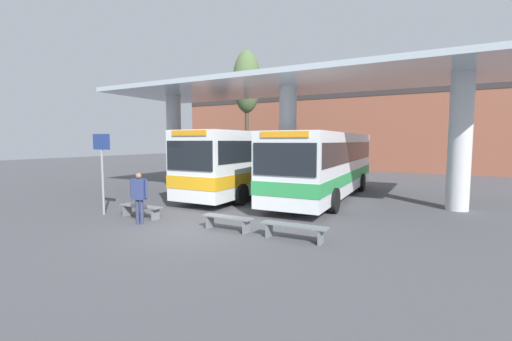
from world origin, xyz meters
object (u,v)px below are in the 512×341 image
waiting_bench_near_pillar (294,228)px  waiting_bench_far_platform (227,220)px  waiting_bench_mid_platform (141,209)px  poplar_tree_behind_left (247,83)px  transit_bus_left_bay (252,160)px  info_sign_platform (102,158)px  parked_car_street (265,160)px  pedestrian_waiting (139,193)px  transit_bus_center_bay (326,162)px

waiting_bench_near_pillar → waiting_bench_far_platform: same height
waiting_bench_mid_platform → poplar_tree_behind_left: size_ratio=0.17×
transit_bus_left_bay → info_sign_platform: 7.91m
waiting_bench_far_platform → info_sign_platform: (-5.56, -0.29, 1.89)m
waiting_bench_near_pillar → info_sign_platform: 8.08m
transit_bus_left_bay → waiting_bench_far_platform: 8.02m
waiting_bench_far_platform → waiting_bench_near_pillar: bearing=0.0°
parked_car_street → waiting_bench_near_pillar: bearing=-60.7°
waiting_bench_near_pillar → waiting_bench_mid_platform: 6.16m
pedestrian_waiting → poplar_tree_behind_left: size_ratio=0.16×
waiting_bench_far_platform → parked_car_street: size_ratio=0.38×
transit_bus_center_bay → pedestrian_waiting: transit_bus_center_bay is taller
transit_bus_left_bay → waiting_bench_far_platform: (3.13, -7.23, -1.51)m
waiting_bench_mid_platform → poplar_tree_behind_left: poplar_tree_behind_left is taller
waiting_bench_near_pillar → poplar_tree_behind_left: size_ratio=0.19×
waiting_bench_mid_platform → pedestrian_waiting: bearing=-45.0°
info_sign_platform → poplar_tree_behind_left: (-3.80, 17.83, 5.72)m
waiting_bench_far_platform → parked_car_street: (-8.88, 20.19, 0.71)m
transit_bus_center_bay → poplar_tree_behind_left: 15.42m
transit_bus_center_bay → waiting_bench_near_pillar: size_ratio=5.80×
info_sign_platform → pedestrian_waiting: size_ratio=1.77×
transit_bus_center_bay → info_sign_platform: size_ratio=3.69×
waiting_bench_mid_platform → waiting_bench_far_platform: same height
poplar_tree_behind_left → pedestrian_waiting: bearing=-71.2°
poplar_tree_behind_left → waiting_bench_near_pillar: bearing=-56.4°
transit_bus_left_bay → waiting_bench_mid_platform: transit_bus_left_bay is taller
pedestrian_waiting → waiting_bench_mid_platform: bearing=118.6°
transit_bus_left_bay → pedestrian_waiting: bearing=89.4°
transit_bus_center_bay → info_sign_platform: (-6.41, -8.04, 0.42)m
waiting_bench_mid_platform → transit_bus_left_bay: bearing=84.1°
waiting_bench_near_pillar → info_sign_platform: (-7.85, -0.29, 1.88)m
waiting_bench_far_platform → info_sign_platform: bearing=-177.0°
transit_bus_left_bay → transit_bus_center_bay: transit_bus_left_bay is taller
transit_bus_center_bay → waiting_bench_mid_platform: bearing=56.5°
waiting_bench_mid_platform → info_sign_platform: info_sign_platform is taller
info_sign_platform → parked_car_street: size_ratio=0.69×
transit_bus_center_bay → poplar_tree_behind_left: bearing=-46.0°
waiting_bench_mid_platform → info_sign_platform: (-1.69, -0.29, 1.88)m
transit_bus_left_bay → waiting_bench_far_platform: bearing=112.9°
transit_bus_center_bay → waiting_bench_far_platform: size_ratio=6.70×
waiting_bench_near_pillar → pedestrian_waiting: pedestrian_waiting is taller
transit_bus_left_bay → poplar_tree_behind_left: 13.50m
waiting_bench_mid_platform → poplar_tree_behind_left: 19.88m
transit_bus_left_bay → info_sign_platform: bearing=71.5°
poplar_tree_behind_left → waiting_bench_mid_platform: bearing=-72.6°
transit_bus_center_bay → parked_car_street: (-9.72, 12.45, -0.76)m
transit_bus_center_bay → waiting_bench_near_pillar: (1.44, -7.74, -1.46)m
info_sign_platform → poplar_tree_behind_left: bearing=102.0°
transit_bus_left_bay → transit_bus_center_bay: 4.01m
waiting_bench_mid_platform → info_sign_platform: bearing=-170.2°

